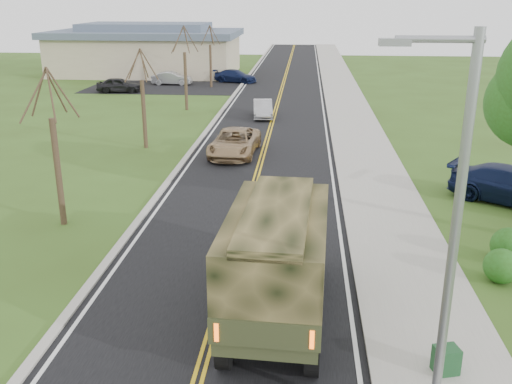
# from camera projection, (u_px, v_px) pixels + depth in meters

# --- Properties ---
(road) EXTENTS (8.00, 120.00, 0.01)m
(road) POSITION_uv_depth(u_px,v_px,m) (279.00, 98.00, 50.06)
(road) COLOR black
(road) RESTS_ON ground
(curb_right) EXTENTS (0.30, 120.00, 0.12)m
(curb_right) POSITION_uv_depth(u_px,v_px,m) (327.00, 98.00, 49.70)
(curb_right) COLOR #9E998E
(curb_right) RESTS_ON ground
(sidewalk_right) EXTENTS (3.20, 120.00, 0.10)m
(sidewalk_right) POSITION_uv_depth(u_px,v_px,m) (347.00, 99.00, 49.56)
(sidewalk_right) COLOR #9E998E
(sidewalk_right) RESTS_ON ground
(curb_left) EXTENTS (0.30, 120.00, 0.10)m
(curb_left) POSITION_uv_depth(u_px,v_px,m) (232.00, 97.00, 50.38)
(curb_left) COLOR #9E998E
(curb_left) RESTS_ON ground
(street_light) EXTENTS (1.65, 0.22, 8.00)m
(street_light) POSITION_uv_depth(u_px,v_px,m) (449.00, 236.00, 10.05)
(street_light) COLOR gray
(street_light) RESTS_ON ground
(bare_tree_a) EXTENTS (1.93, 2.26, 6.08)m
(bare_tree_a) POSITION_uv_depth(u_px,v_px,m) (57.00, 159.00, 21.51)
(bare_tree_a) COLOR #38281C
(bare_tree_a) RESTS_ON ground
(bare_tree_b) EXTENTS (1.83, 2.14, 5.73)m
(bare_tree_b) POSITION_uv_depth(u_px,v_px,m) (143.00, 106.00, 32.87)
(bare_tree_b) COLOR #38281C
(bare_tree_b) RESTS_ON ground
(bare_tree_c) EXTENTS (2.04, 2.39, 6.42)m
(bare_tree_c) POSITION_uv_depth(u_px,v_px,m) (185.00, 74.00, 44.08)
(bare_tree_c) COLOR #38281C
(bare_tree_c) RESTS_ON ground
(bare_tree_d) EXTENTS (1.88, 2.20, 5.91)m
(bare_tree_d) POSITION_uv_depth(u_px,v_px,m) (211.00, 61.00, 55.46)
(bare_tree_d) COLOR #38281C
(bare_tree_d) RESTS_ON ground
(commercial_building) EXTENTS (25.50, 21.50, 5.65)m
(commercial_building) POSITION_uv_depth(u_px,v_px,m) (147.00, 50.00, 65.55)
(commercial_building) COLOR tan
(commercial_building) RESTS_ON ground
(military_truck) EXTENTS (2.75, 7.09, 3.48)m
(military_truck) POSITION_uv_depth(u_px,v_px,m) (279.00, 252.00, 15.19)
(military_truck) COLOR black
(military_truck) RESTS_ON ground
(suv_champagne) EXTENTS (2.72, 5.35, 1.45)m
(suv_champagne) POSITION_uv_depth(u_px,v_px,m) (235.00, 142.00, 31.88)
(suv_champagne) COLOR #997C56
(suv_champagne) RESTS_ON ground
(sedan_silver) EXTENTS (1.74, 4.00, 1.28)m
(sedan_silver) POSITION_uv_depth(u_px,v_px,m) (263.00, 109.00, 41.93)
(sedan_silver) COLOR #A1A0A5
(sedan_silver) RESTS_ON ground
(utility_box_far) EXTENTS (0.65, 0.58, 0.65)m
(utility_box_far) POSITION_uv_depth(u_px,v_px,m) (446.00, 360.00, 13.27)
(utility_box_far) COLOR #184321
(utility_box_far) RESTS_ON sidewalk_right
(lot_car_dark) EXTENTS (4.16, 1.98, 1.37)m
(lot_car_dark) POSITION_uv_depth(u_px,v_px,m) (119.00, 85.00, 52.95)
(lot_car_dark) COLOR black
(lot_car_dark) RESTS_ON ground
(lot_car_silver) EXTENTS (4.02, 1.41, 1.32)m
(lot_car_silver) POSITION_uv_depth(u_px,v_px,m) (172.00, 78.00, 57.57)
(lot_car_silver) COLOR #A5A5A9
(lot_car_silver) RESTS_ON ground
(lot_car_navy) EXTENTS (4.85, 3.17, 1.31)m
(lot_car_navy) POSITION_uv_depth(u_px,v_px,m) (235.00, 76.00, 59.20)
(lot_car_navy) COLOR #101A3D
(lot_car_navy) RESTS_ON ground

